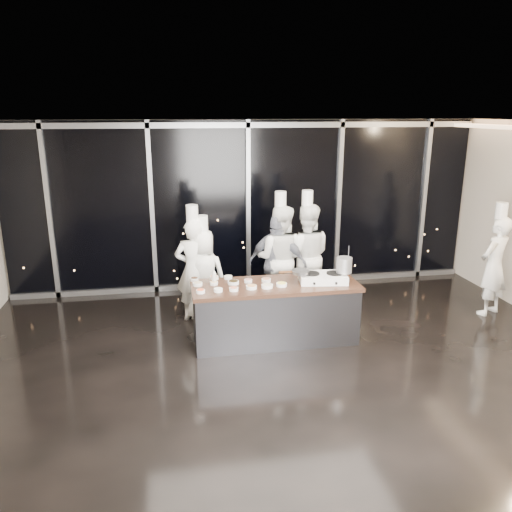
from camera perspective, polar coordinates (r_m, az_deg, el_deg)
The scene contains 15 objects.
ground at distance 6.92m, azimuth 3.73°, elevation -12.71°, with size 9.00×9.00×0.00m, color black.
room_shell at distance 6.20m, azimuth 5.70°, elevation 5.95°, with size 9.02×7.02×3.21m.
window_wall at distance 9.58m, azimuth -0.93°, elevation 5.73°, with size 8.90×0.11×3.20m.
demo_counter at distance 7.51m, azimuth 2.17°, elevation -6.42°, with size 2.46×0.86×0.90m.
stove at distance 7.48m, azimuth 7.64°, elevation -2.45°, with size 0.74×0.52×0.14m.
frying_pan at distance 7.39m, azimuth 5.03°, elevation -1.81°, with size 0.48×0.30×0.04m.
stock_pot at distance 7.49m, azimuth 10.05°, elevation -1.03°, with size 0.23×0.23×0.23m, color #B3B3B6.
prep_bowls at distance 7.28m, azimuth -2.35°, elevation -3.18°, with size 1.37×0.70×0.05m.
squeeze_bottle at distance 7.32m, azimuth -4.81°, elevation -2.43°, with size 0.06×0.06×0.23m.
chef_far_left at distance 8.17m, azimuth -7.09°, elevation -1.51°, with size 0.69×0.52×1.93m.
chef_left at distance 8.23m, azimuth -6.02°, elevation -2.06°, with size 0.86×0.71×1.75m.
chef_center at distance 8.55m, azimuth 2.73°, elevation -0.19°, with size 1.10×1.00×2.07m.
guest at distance 8.47m, azimuth 2.49°, elevation -0.88°, with size 1.08×0.80×1.70m.
chef_right at distance 8.72m, azimuth 5.71°, elevation 0.07°, with size 1.01×0.86×2.07m.
chef_side at distance 9.24m, azimuth 25.54°, elevation -0.93°, with size 0.73×0.64×1.92m.
Camera 1 is at (-1.48, -5.87, 3.34)m, focal length 35.00 mm.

